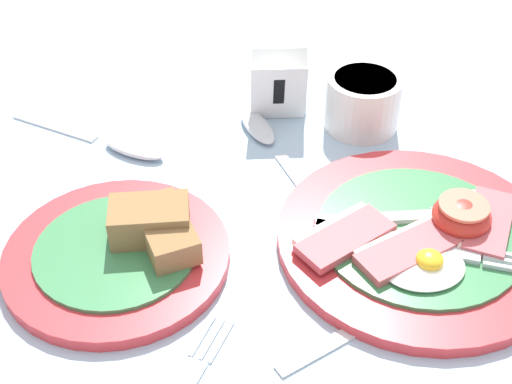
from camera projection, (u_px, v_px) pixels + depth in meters
name	position (u px, v px, depth m)	size (l,w,h in m)	color
ground_plane	(329.00, 257.00, 0.63)	(3.00, 3.00, 0.00)	#A3BCD1
breakfast_plate	(422.00, 239.00, 0.63)	(0.25, 0.25, 0.04)	red
bread_plate	(126.00, 248.00, 0.62)	(0.20, 0.20, 0.05)	red
sugar_cup	(363.00, 101.00, 0.76)	(0.08, 0.08, 0.06)	white
number_card	(281.00, 88.00, 0.77)	(0.07, 0.05, 0.07)	white
teaspoon_by_saucer	(252.00, 384.00, 0.52)	(0.19, 0.09, 0.01)	silver
teaspoon_near_cup	(113.00, 142.00, 0.75)	(0.16, 0.13, 0.01)	silver
teaspoon_stray	(268.00, 141.00, 0.75)	(0.06, 0.19, 0.01)	silver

